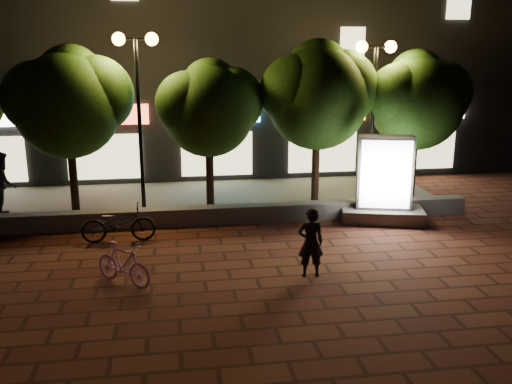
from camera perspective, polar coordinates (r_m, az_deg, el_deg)
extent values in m
plane|color=#572A1B|center=(11.84, -5.36, -9.23)|extent=(80.00, 80.00, 0.00)
cube|color=slate|center=(15.51, -6.26, -2.48)|extent=(16.00, 0.45, 0.50)
cube|color=slate|center=(17.97, -6.59, -0.83)|extent=(16.00, 5.00, 0.08)
cube|color=black|center=(23.85, -7.57, 14.93)|extent=(28.00, 8.00, 10.00)
cube|color=#D3492C|center=(20.05, -15.76, 7.76)|extent=(3.20, 0.12, 0.70)
cube|color=beige|center=(20.26, -15.47, 3.55)|extent=(2.60, 0.10, 1.60)
cube|color=#47C7FF|center=(19.95, -4.18, 8.23)|extent=(3.20, 0.12, 0.70)
cube|color=beige|center=(20.17, -4.10, 3.99)|extent=(2.60, 0.10, 1.60)
cube|color=yellow|center=(20.65, 7.08, 8.37)|extent=(3.20, 0.12, 0.70)
cube|color=beige|center=(20.86, 6.95, 4.27)|extent=(2.60, 0.10, 1.60)
cube|color=beige|center=(22.06, 17.24, 8.22)|extent=(3.20, 0.12, 0.70)
cube|color=beige|center=(22.26, 16.96, 4.38)|extent=(2.60, 0.10, 1.60)
cube|color=beige|center=(20.83, 10.03, 14.93)|extent=(0.90, 0.10, 1.20)
cube|color=beige|center=(22.48, 20.43, 18.06)|extent=(0.90, 0.10, 1.20)
cylinder|color=black|center=(16.87, -18.53, 1.73)|extent=(0.24, 0.24, 2.34)
sphere|color=#294E16|center=(16.57, -19.08, 8.48)|extent=(3.00, 3.00, 3.00)
sphere|color=#294E16|center=(16.63, -16.47, 9.73)|extent=(2.25, 2.25, 2.25)
sphere|color=#294E16|center=(16.54, -21.57, 9.12)|extent=(2.10, 2.10, 2.10)
sphere|color=#294E16|center=(16.85, -18.74, 11.15)|extent=(1.95, 1.95, 1.95)
cylinder|color=black|center=(16.65, -4.84, 2.04)|extent=(0.24, 0.24, 2.21)
sphere|color=#294E16|center=(16.36, -4.98, 8.37)|extent=(2.70, 2.70, 2.70)
sphere|color=#294E16|center=(16.59, -2.69, 9.53)|extent=(2.03, 2.03, 2.02)
sphere|color=#294E16|center=(16.16, -7.14, 9.13)|extent=(1.89, 1.89, 1.89)
sphere|color=#294E16|center=(16.66, -4.76, 10.81)|extent=(1.76, 1.76, 1.76)
cylinder|color=black|center=(17.16, 6.23, 2.76)|extent=(0.24, 0.24, 2.43)
sphere|color=#294E16|center=(16.86, 6.42, 9.65)|extent=(3.10, 3.10, 3.10)
sphere|color=#294E16|center=(17.25, 8.81, 10.68)|extent=(2.33, 2.33, 2.33)
sphere|color=#294E16|center=(16.53, 4.20, 10.48)|extent=(2.17, 2.17, 2.17)
sphere|color=#294E16|center=(17.18, 6.52, 12.33)|extent=(2.01, 2.02, 2.02)
cylinder|color=black|center=(18.24, 16.00, 2.76)|extent=(0.24, 0.24, 2.29)
sphere|color=#294E16|center=(17.97, 16.43, 8.85)|extent=(2.90, 2.90, 2.90)
sphere|color=#294E16|center=(18.44, 18.31, 9.77)|extent=(2.18, 2.17, 2.17)
sphere|color=#294E16|center=(17.55, 14.74, 9.66)|extent=(2.03, 2.03, 2.03)
sphere|color=#294E16|center=(18.28, 16.42, 11.21)|extent=(1.89, 1.88, 1.88)
cylinder|color=black|center=(16.21, -12.01, 6.46)|extent=(0.12, 0.12, 5.00)
cylinder|color=black|center=(16.07, -12.49, 15.32)|extent=(0.90, 0.08, 0.08)
sphere|color=#FFA43F|center=(16.10, -14.14, 15.22)|extent=(0.36, 0.36, 0.36)
sphere|color=#FFA43F|center=(16.05, -10.83, 15.40)|extent=(0.36, 0.36, 0.36)
cylinder|color=black|center=(17.28, 12.00, 6.60)|extent=(0.12, 0.12, 4.80)
cylinder|color=black|center=(17.14, 12.43, 14.57)|extent=(0.90, 0.08, 0.08)
sphere|color=#FFA43F|center=(16.98, 10.96, 14.65)|extent=(0.36, 0.36, 0.36)
sphere|color=#FFA43F|center=(17.30, 13.87, 14.49)|extent=(0.36, 0.36, 0.36)
cube|color=slate|center=(16.13, 13.01, -2.33)|extent=(2.51, 1.70, 0.38)
cube|color=#4C4C51|center=(15.83, 13.26, 1.98)|extent=(1.61, 0.90, 2.10)
cube|color=white|center=(15.56, 13.38, 1.76)|extent=(1.35, 0.39, 1.91)
cube|color=white|center=(16.10, 13.15, 2.19)|extent=(1.35, 0.39, 1.91)
imported|color=#E390CF|center=(11.80, -13.70, -7.31)|extent=(1.41, 1.31, 0.90)
imported|color=black|center=(11.81, 5.72, -5.28)|extent=(0.57, 0.39, 1.54)
imported|color=black|center=(14.39, -14.16, -3.20)|extent=(1.88, 0.69, 0.98)
imported|color=black|center=(17.50, -24.87, 0.80)|extent=(0.92, 1.07, 1.88)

